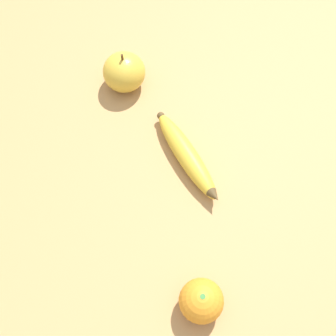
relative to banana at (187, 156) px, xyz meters
The scene contains 4 objects.
ground_plane 0.03m from the banana, 87.28° to the right, with size 3.00×3.00×0.00m, color tan.
banana is the anchor object (origin of this frame).
orange 0.25m from the banana, 153.49° to the right, with size 0.07×0.07×0.07m.
apple 0.20m from the banana, 57.50° to the left, with size 0.08×0.08×0.08m.
Camera 1 is at (-0.36, -0.09, 0.74)m, focal length 50.00 mm.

